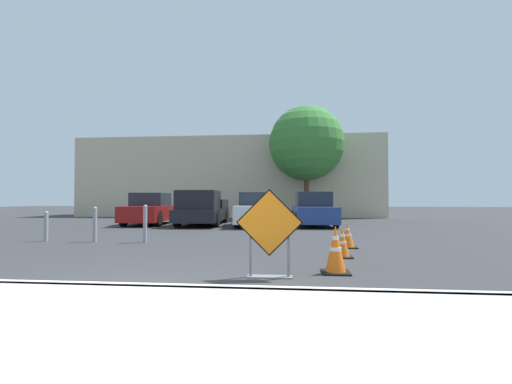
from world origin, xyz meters
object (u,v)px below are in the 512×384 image
object	(u,v)px
bollard_third	(46,225)
parked_car_nearest	(150,210)
traffic_cone_second	(342,243)
traffic_cone_third	(347,236)
traffic_cone_nearest	(335,250)
bollard_nearest	(145,223)
road_closed_sign	(269,230)
pickup_truck	(202,210)
parked_car_third	(313,210)
bollard_second	(95,223)
parked_car_second	(257,210)

from	to	relation	value
bollard_third	parked_car_nearest	bearing A→B (deg)	87.61
traffic_cone_second	traffic_cone_third	world-z (taller)	traffic_cone_third
traffic_cone_nearest	bollard_nearest	size ratio (longest dim) A/B	0.74
road_closed_sign	pickup_truck	distance (m)	11.39
pickup_truck	traffic_cone_third	bearing A→B (deg)	124.57
pickup_truck	traffic_cone_nearest	bearing A→B (deg)	112.18
traffic_cone_second	parked_car_nearest	xyz separation A→B (m)	(-7.90, 8.94, 0.41)
parked_car_third	bollard_second	distance (m)	9.64
traffic_cone_third	bollard_second	distance (m)	7.07
bollard_third	pickup_truck	bearing A→B (deg)	66.03
parked_car_second	bollard_third	xyz separation A→B (m)	(-5.58, -6.67, -0.25)
parked_car_second	bollard_third	bearing A→B (deg)	48.07
bollard_nearest	parked_car_third	bearing A→B (deg)	52.82
traffic_cone_nearest	traffic_cone_third	size ratio (longest dim) A/B	1.25
traffic_cone_nearest	bollard_third	world-z (taller)	bollard_third
traffic_cone_third	road_closed_sign	bearing A→B (deg)	-116.81
bollard_nearest	pickup_truck	bearing A→B (deg)	90.40
traffic_cone_nearest	parked_car_third	world-z (taller)	parked_car_third
bollard_third	bollard_nearest	bearing A→B (deg)	0.00
traffic_cone_nearest	traffic_cone_second	size ratio (longest dim) A/B	1.26
bollard_third	traffic_cone_third	bearing A→B (deg)	-3.76
traffic_cone_second	parked_car_nearest	size ratio (longest dim) A/B	0.15
parked_car_nearest	pickup_truck	world-z (taller)	pickup_truck
traffic_cone_third	pickup_truck	distance (m)	9.13
traffic_cone_second	parked_car_third	world-z (taller)	parked_car_third
road_closed_sign	parked_car_nearest	xyz separation A→B (m)	(-6.48, 10.97, -0.03)
road_closed_sign	parked_car_nearest	bearing A→B (deg)	120.57
traffic_cone_nearest	traffic_cone_second	distance (m)	1.62
pickup_truck	bollard_third	xyz separation A→B (m)	(-2.96, -6.65, -0.28)
road_closed_sign	bollard_third	bearing A→B (deg)	148.90
road_closed_sign	bollard_second	world-z (taller)	road_closed_sign
pickup_truck	parked_car_nearest	bearing A→B (deg)	-8.41
parked_car_third	parked_car_nearest	bearing A→B (deg)	-2.26
parked_car_third	bollard_nearest	size ratio (longest dim) A/B	4.10
parked_car_nearest	parked_car_third	world-z (taller)	parked_car_third
road_closed_sign	pickup_truck	world-z (taller)	pickup_truck
traffic_cone_second	bollard_nearest	world-z (taller)	bollard_nearest
traffic_cone_second	traffic_cone_third	xyz separation A→B (m)	(0.36, 1.48, 0.00)
road_closed_sign	traffic_cone_second	xyz separation A→B (m)	(1.42, 2.04, -0.44)
traffic_cone_third	parked_car_nearest	distance (m)	11.13
parked_car_third	bollard_second	size ratio (longest dim) A/B	4.33
parked_car_nearest	bollard_third	size ratio (longest dim) A/B	4.70
traffic_cone_nearest	pickup_truck	world-z (taller)	pickup_truck
traffic_cone_second	bollard_third	bearing A→B (deg)	165.97
traffic_cone_third	parked_car_nearest	bearing A→B (deg)	137.95
bollard_second	traffic_cone_third	bearing A→B (deg)	-4.56
parked_car_third	bollard_third	world-z (taller)	parked_car_third
parked_car_nearest	bollard_second	world-z (taller)	parked_car_nearest
bollard_nearest	bollard_second	bearing A→B (deg)	180.00
road_closed_sign	pickup_truck	xyz separation A→B (m)	(-3.81, 10.73, 0.00)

